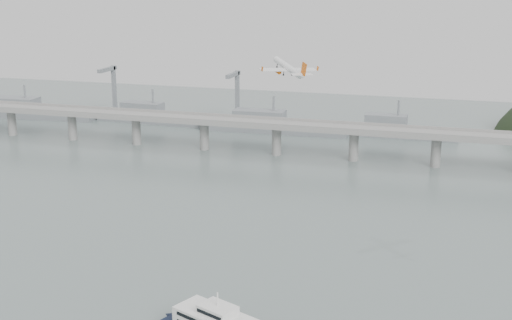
% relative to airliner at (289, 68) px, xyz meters
% --- Properties ---
extents(ground, '(900.00, 900.00, 0.00)m').
position_rel_airliner_xyz_m(ground, '(-4.56, -92.12, -70.98)').
color(ground, slate).
rests_on(ground, ground).
extents(bridge, '(800.00, 22.00, 23.90)m').
position_rel_airliner_xyz_m(bridge, '(-5.72, 107.88, -53.33)').
color(bridge, gray).
rests_on(bridge, ground).
extents(distant_fleet, '(453.00, 60.90, 40.00)m').
position_rel_airliner_xyz_m(distant_fleet, '(-159.92, 172.96, -64.76)').
color(distant_fleet, slate).
rests_on(distant_fleet, ground).
extents(airliner, '(25.39, 26.77, 9.14)m').
position_rel_airliner_xyz_m(airliner, '(0.00, 0.00, 0.00)').
color(airliner, white).
rests_on(airliner, ground).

